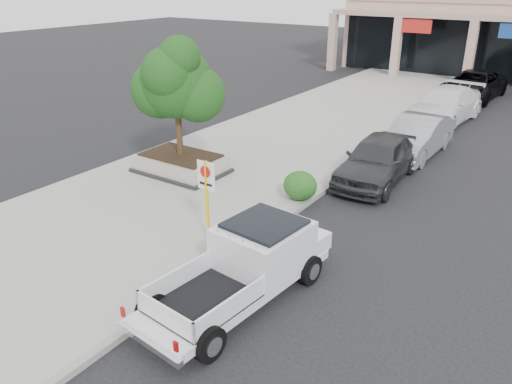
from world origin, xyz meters
TOP-DOWN VIEW (x-y plane):
  - ground at (0.00, 0.00)m, footprint 120.00×120.00m
  - sidewalk at (-5.50, 6.00)m, footprint 8.00×52.00m
  - curb at (-1.55, 6.00)m, footprint 0.20×52.00m
  - planter at (-6.60, 3.89)m, footprint 3.20×2.20m
  - planter_tree at (-6.47, 4.04)m, footprint 2.90×2.55m
  - no_parking_sign at (-2.47, 0.40)m, footprint 0.55×0.09m
  - hedge at (-1.80, 4.19)m, footprint 1.10×0.99m
  - pickup_truck at (-0.35, -1.20)m, footprint 2.42×5.36m
  - curb_car_a at (-0.49, 7.41)m, footprint 2.14×4.92m
  - curb_car_b at (-0.25, 10.95)m, footprint 1.81×4.85m
  - curb_car_c at (-0.72, 16.80)m, footprint 2.94×5.99m
  - curb_car_d at (-0.72, 22.88)m, footprint 3.11×6.06m

SIDE VIEW (x-z plane):
  - ground at x=0.00m, z-range 0.00..0.00m
  - sidewalk at x=-5.50m, z-range 0.00..0.15m
  - curb at x=-1.55m, z-range 0.00..0.15m
  - planter at x=-6.60m, z-range 0.14..0.82m
  - hedge at x=-1.80m, z-range 0.15..1.08m
  - curb_car_b at x=-0.25m, z-range 0.00..1.58m
  - curb_car_d at x=-0.72m, z-range 0.00..1.64m
  - pickup_truck at x=-0.35m, z-range 0.00..1.64m
  - curb_car_a at x=-0.49m, z-range 0.00..1.65m
  - curb_car_c at x=-0.72m, z-range 0.00..1.67m
  - no_parking_sign at x=-2.47m, z-range 0.48..2.78m
  - planter_tree at x=-6.47m, z-range 1.41..5.41m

